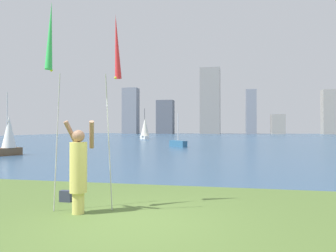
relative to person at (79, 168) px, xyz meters
The scene contains 14 objects.
ground 50.60m from the person, 88.47° to the left, with size 120.00×138.00×0.12m.
person is the anchor object (origin of this frame).
kite_flag_left 2.89m from the person, behind, with size 0.16×0.55×4.69m.
kite_flag_right 2.84m from the person, 45.08° to the left, with size 0.16×0.86×4.54m.
bag 1.51m from the person, 131.95° to the left, with size 0.30×0.15×0.29m.
sailboat_1 17.35m from the person, 133.53° to the left, with size 1.47×2.01×4.41m.
sailboat_2 48.93m from the person, 104.06° to the left, with size 2.34×3.00×5.59m.
sailboat_6 25.18m from the person, 94.57° to the left, with size 2.17×2.32×3.45m.
skyline_tower_0 112.89m from the person, 107.80° to the left, with size 5.85×4.36×17.69m.
skyline_tower_1 109.24m from the person, 100.93° to the left, with size 6.34×4.42×12.69m.
skyline_tower_2 109.48m from the person, 92.02° to the left, with size 7.26×7.19×24.34m.
skyline_tower_3 108.99m from the person, 84.29° to the left, with size 3.57×5.34×15.98m.
skyline_tower_4 108.83m from the person, 79.45° to the left, with size 4.61×3.95×6.98m.
skyline_tower_5 114.73m from the person, 70.80° to the left, with size 6.08×3.81×15.39m.
Camera 1 is at (1.90, -5.80, 1.85)m, focal length 32.71 mm.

